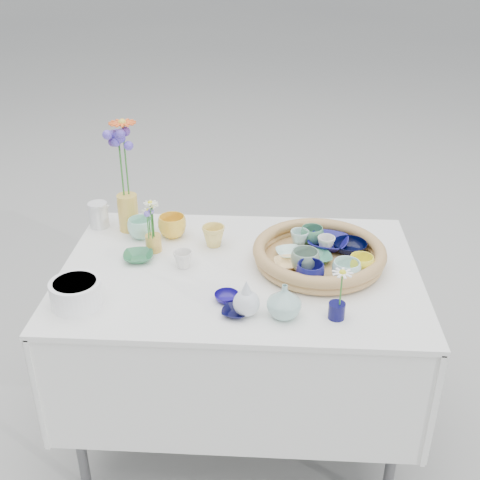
# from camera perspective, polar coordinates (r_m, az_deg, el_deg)

# --- Properties ---
(ground) EXTENTS (80.00, 80.00, 0.00)m
(ground) POSITION_cam_1_polar(r_m,az_deg,el_deg) (2.60, -0.03, -17.37)
(ground) COLOR #A4A399
(display_table) EXTENTS (1.26, 0.86, 0.77)m
(display_table) POSITION_cam_1_polar(r_m,az_deg,el_deg) (2.60, -0.03, -17.37)
(display_table) COLOR silver
(display_table) RESTS_ON ground
(wicker_tray) EXTENTS (0.47, 0.47, 0.08)m
(wicker_tray) POSITION_cam_1_polar(r_m,az_deg,el_deg) (2.16, 7.50, -1.39)
(wicker_tray) COLOR #A37D3F
(wicker_tray) RESTS_ON display_table
(tray_ceramic_0) EXTENTS (0.18, 0.18, 0.04)m
(tray_ceramic_0) POSITION_cam_1_polar(r_m,az_deg,el_deg) (2.25, 8.34, -0.26)
(tray_ceramic_0) COLOR navy
(tray_ceramic_0) RESTS_ON wicker_tray
(tray_ceramic_1) EXTENTS (0.15, 0.15, 0.04)m
(tray_ceramic_1) POSITION_cam_1_polar(r_m,az_deg,el_deg) (2.23, 10.37, -0.68)
(tray_ceramic_1) COLOR black
(tray_ceramic_1) RESTS_ON wicker_tray
(tray_ceramic_2) EXTENTS (0.10, 0.10, 0.07)m
(tray_ceramic_2) POSITION_cam_1_polar(r_m,az_deg,el_deg) (2.09, 11.42, -2.34)
(tray_ceramic_2) COLOR yellow
(tray_ceramic_2) RESTS_ON wicker_tray
(tray_ceramic_3) EXTENTS (0.12, 0.12, 0.03)m
(tray_ceramic_3) POSITION_cam_1_polar(r_m,az_deg,el_deg) (2.15, 7.31, -1.69)
(tray_ceramic_3) COLOR #428E6F
(tray_ceramic_3) RESTS_ON wicker_tray
(tray_ceramic_4) EXTENTS (0.12, 0.12, 0.08)m
(tray_ceramic_4) POSITION_cam_1_polar(r_m,az_deg,el_deg) (2.07, 6.18, -2.00)
(tray_ceramic_4) COLOR gray
(tray_ceramic_4) RESTS_ON wicker_tray
(tray_ceramic_5) EXTENTS (0.12, 0.12, 0.02)m
(tray_ceramic_5) POSITION_cam_1_polar(r_m,az_deg,el_deg) (2.17, 4.71, -1.25)
(tray_ceramic_5) COLOR silver
(tray_ceramic_5) RESTS_ON wicker_tray
(tray_ceramic_6) EXTENTS (0.07, 0.07, 0.06)m
(tray_ceramic_6) POSITION_cam_1_polar(r_m,az_deg,el_deg) (2.23, 5.66, 0.13)
(tray_ceramic_6) COLOR #ADD0CA
(tray_ceramic_6) RESTS_ON wicker_tray
(tray_ceramic_7) EXTENTS (0.08, 0.08, 0.06)m
(tray_ceramic_7) POSITION_cam_1_polar(r_m,az_deg,el_deg) (2.21, 8.16, -0.42)
(tray_ceramic_7) COLOR silver
(tray_ceramic_7) RESTS_ON wicker_tray
(tray_ceramic_8) EXTENTS (0.10, 0.10, 0.02)m
(tray_ceramic_8) POSITION_cam_1_polar(r_m,az_deg,el_deg) (2.31, 8.80, 0.33)
(tray_ceramic_8) COLOR #779BE1
(tray_ceramic_8) RESTS_ON wicker_tray
(tray_ceramic_9) EXTENTS (0.10, 0.10, 0.08)m
(tray_ceramic_9) POSITION_cam_1_polar(r_m,az_deg,el_deg) (2.01, 6.66, -3.17)
(tray_ceramic_9) COLOR #101056
(tray_ceramic_9) RESTS_ON wicker_tray
(tray_ceramic_10) EXTENTS (0.12, 0.12, 0.02)m
(tray_ceramic_10) POSITION_cam_1_polar(r_m,az_deg,el_deg) (2.11, 4.58, -2.27)
(tray_ceramic_10) COLOR #FECF86
(tray_ceramic_10) RESTS_ON wicker_tray
(tray_ceramic_11) EXTENTS (0.11, 0.11, 0.08)m
(tray_ceramic_11) POSITION_cam_1_polar(r_m,az_deg,el_deg) (2.04, 10.03, -2.96)
(tray_ceramic_11) COLOR #B2E4DE
(tray_ceramic_11) RESTS_ON wicker_tray
(tray_ceramic_12) EXTENTS (0.10, 0.10, 0.07)m
(tray_ceramic_12) POSITION_cam_1_polar(r_m,az_deg,el_deg) (2.26, 6.84, 0.43)
(tray_ceramic_12) COLOR #478761
(tray_ceramic_12) RESTS_ON wicker_tray
(loose_ceramic_0) EXTENTS (0.13, 0.13, 0.09)m
(loose_ceramic_0) POSITION_cam_1_polar(r_m,az_deg,el_deg) (2.34, -6.44, 1.29)
(loose_ceramic_0) COLOR yellow
(loose_ceramic_0) RESTS_ON display_table
(loose_ceramic_1) EXTENTS (0.11, 0.11, 0.08)m
(loose_ceramic_1) POSITION_cam_1_polar(r_m,az_deg,el_deg) (2.26, -2.52, 0.38)
(loose_ceramic_1) COLOR #EBCE65
(loose_ceramic_1) RESTS_ON display_table
(loose_ceramic_2) EXTENTS (0.12, 0.12, 0.03)m
(loose_ceramic_2) POSITION_cam_1_polar(r_m,az_deg,el_deg) (2.21, -9.61, -1.57)
(loose_ceramic_2) COLOR #2C6F45
(loose_ceramic_2) RESTS_ON display_table
(loose_ceramic_3) EXTENTS (0.08, 0.08, 0.06)m
(loose_ceramic_3) POSITION_cam_1_polar(r_m,az_deg,el_deg) (2.13, -5.41, -1.85)
(loose_ceramic_3) COLOR silver
(loose_ceramic_3) RESTS_ON display_table
(loose_ceramic_4) EXTENTS (0.10, 0.10, 0.03)m
(loose_ceramic_4) POSITION_cam_1_polar(r_m,az_deg,el_deg) (1.95, -1.27, -5.44)
(loose_ceramic_4) COLOR navy
(loose_ceramic_4) RESTS_ON display_table
(loose_ceramic_5) EXTENTS (0.11, 0.11, 0.08)m
(loose_ceramic_5) POSITION_cam_1_polar(r_m,az_deg,el_deg) (2.35, -9.39, 1.11)
(loose_ceramic_5) COLOR #9EE0C5
(loose_ceramic_5) RESTS_ON display_table
(loose_ceramic_6) EXTENTS (0.10, 0.10, 0.02)m
(loose_ceramic_6) POSITION_cam_1_polar(r_m,az_deg,el_deg) (1.89, -0.47, -6.86)
(loose_ceramic_6) COLOR black
(loose_ceramic_6) RESTS_ON display_table
(fluted_bowl) EXTENTS (0.20, 0.20, 0.09)m
(fluted_bowl) POSITION_cam_1_polar(r_m,az_deg,el_deg) (1.99, -15.28, -4.90)
(fluted_bowl) COLOR white
(fluted_bowl) RESTS_ON display_table
(bud_vase_paleblue) EXTENTS (0.09, 0.09, 0.13)m
(bud_vase_paleblue) POSITION_cam_1_polar(r_m,az_deg,el_deg) (1.86, 0.61, -5.44)
(bud_vase_paleblue) COLOR silver
(bud_vase_paleblue) RESTS_ON display_table
(bud_vase_seafoam) EXTENTS (0.14, 0.14, 0.11)m
(bud_vase_seafoam) POSITION_cam_1_polar(r_m,az_deg,el_deg) (1.86, 4.21, -5.78)
(bud_vase_seafoam) COLOR #95BFB6
(bud_vase_seafoam) RESTS_ON display_table
(bud_vase_cobalt) EXTENTS (0.07, 0.07, 0.05)m
(bud_vase_cobalt) POSITION_cam_1_polar(r_m,az_deg,el_deg) (1.89, 9.15, -6.63)
(bud_vase_cobalt) COLOR #0B0A3F
(bud_vase_cobalt) RESTS_ON display_table
(single_daisy) EXTENTS (0.09, 0.09, 0.13)m
(single_daisy) POSITION_cam_1_polar(r_m,az_deg,el_deg) (1.84, 9.56, -4.60)
(single_daisy) COLOR white
(single_daisy) RESTS_ON bud_vase_cobalt
(tall_vase_yellow) EXTENTS (0.09, 0.09, 0.15)m
(tall_vase_yellow) POSITION_cam_1_polar(r_m,az_deg,el_deg) (2.41, -10.56, 2.58)
(tall_vase_yellow) COLOR gold
(tall_vase_yellow) RESTS_ON display_table
(gerbera) EXTENTS (0.13, 0.13, 0.30)m
(gerbera) POSITION_cam_1_polar(r_m,az_deg,el_deg) (2.33, -10.79, 7.52)
(gerbera) COLOR #FF5F20
(gerbera) RESTS_ON tall_vase_yellow
(hydrangea) EXTENTS (0.10, 0.10, 0.31)m
(hydrangea) POSITION_cam_1_polar(r_m,az_deg,el_deg) (2.34, -11.18, 6.70)
(hydrangea) COLOR #573297
(hydrangea) RESTS_ON tall_vase_yellow
(white_pitcher) EXTENTS (0.12, 0.09, 0.10)m
(white_pitcher) POSITION_cam_1_polar(r_m,az_deg,el_deg) (2.47, -13.26, 2.33)
(white_pitcher) COLOR silver
(white_pitcher) RESTS_ON display_table
(daisy_cup) EXTENTS (0.07, 0.07, 0.06)m
(daisy_cup) POSITION_cam_1_polar(r_m,az_deg,el_deg) (2.25, -8.20, -0.28)
(daisy_cup) COLOR gold
(daisy_cup) RESTS_ON display_table
(daisy_posy) EXTENTS (0.09, 0.09, 0.15)m
(daisy_posy) POSITION_cam_1_polar(r_m,az_deg,el_deg) (2.20, -8.59, 2.03)
(daisy_posy) COLOR white
(daisy_posy) RESTS_ON daisy_cup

